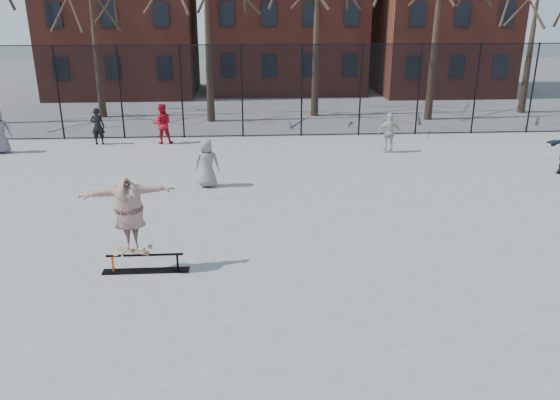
{
  "coord_description": "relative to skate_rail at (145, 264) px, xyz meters",
  "views": [
    {
      "loc": [
        -1.27,
        -10.88,
        5.58
      ],
      "look_at": [
        -0.48,
        1.5,
        1.11
      ],
      "focal_mm": 35.0,
      "sensor_mm": 36.0,
      "label": 1
    }
  ],
  "objects": [
    {
      "name": "bystander_white",
      "position": [
        7.93,
        9.8,
        0.62
      ],
      "size": [
        0.94,
        0.44,
        1.56
      ],
      "primitive_type": "imported",
      "rotation": [
        0.0,
        0.0,
        3.07
      ],
      "color": "#BBB8AE",
      "rests_on": "ground"
    },
    {
      "name": "skateboard",
      "position": [
        -0.23,
        0.0,
        0.3
      ],
      "size": [
        0.74,
        0.18,
        0.09
      ],
      "primitive_type": null,
      "color": "brown",
      "rests_on": "skate_rail"
    },
    {
      "name": "bystander_black",
      "position": [
        -3.89,
        11.88,
        0.61
      ],
      "size": [
        0.57,
        0.38,
        1.54
      ],
      "primitive_type": "imported",
      "rotation": [
        0.0,
        0.0,
        3.12
      ],
      "color": "black",
      "rests_on": "ground"
    },
    {
      "name": "skater",
      "position": [
        -0.23,
        -0.0,
        1.15
      ],
      "size": [
        2.05,
        0.97,
        1.61
      ],
      "primitive_type": "imported",
      "rotation": [
        0.0,
        0.0,
        0.23
      ],
      "color": "#503381",
      "rests_on": "skateboard"
    },
    {
      "name": "skate_rail",
      "position": [
        0.0,
        0.0,
        0.0
      ],
      "size": [
        1.9,
        0.29,
        0.42
      ],
      "color": "black",
      "rests_on": "ground"
    },
    {
      "name": "ground",
      "position": [
        3.55,
        -0.12,
        -0.16
      ],
      "size": [
        100.0,
        100.0,
        0.0
      ],
      "primitive_type": "plane",
      "color": "slate"
    },
    {
      "name": "bystander_grey",
      "position": [
        1.02,
        5.89,
        0.62
      ],
      "size": [
        0.78,
        0.52,
        1.57
      ],
      "primitive_type": "imported",
      "rotation": [
        0.0,
        0.0,
        3.17
      ],
      "color": "slate",
      "rests_on": "ground"
    },
    {
      "name": "bystander_red",
      "position": [
        -1.22,
        11.88,
        0.67
      ],
      "size": [
        0.87,
        0.71,
        1.68
      ],
      "primitive_type": "imported",
      "rotation": [
        0.0,
        0.0,
        3.24
      ],
      "color": "#B20F1F",
      "rests_on": "ground"
    },
    {
      "name": "fence",
      "position": [
        3.53,
        12.88,
        1.89
      ],
      "size": [
        34.03,
        0.07,
        4.0
      ],
      "color": "black",
      "rests_on": "ground"
    }
  ]
}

